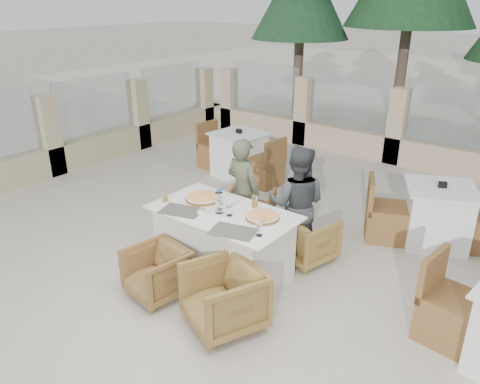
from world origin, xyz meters
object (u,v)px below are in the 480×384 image
Objects in this scene: dining_table at (224,243)px; pizza_left at (203,197)px; armchair_near_right at (224,297)px; bg_table_a at (239,155)px; diner_left at (243,191)px; diner_right at (297,204)px; wine_glass_centre at (219,201)px; wine_glass_near at (229,208)px; olive_dish at (204,211)px; beer_glass_right at (254,201)px; pizza_right at (262,217)px; beer_glass_left at (165,197)px; wine_glass_corner at (259,227)px; armchair_far_left at (250,211)px; armchair_near_left at (157,272)px; water_bottle at (219,201)px; bg_table_b at (437,216)px; armchair_far_right at (307,238)px.

dining_table is 3.97× the size of pizza_left.
bg_table_a reaches higher than armchair_near_right.
diner_left is 0.78m from diner_right.
wine_glass_near is (0.21, -0.07, 0.00)m from wine_glass_centre.
pizza_left is 3.66× the size of olive_dish.
wine_glass_near reaches higher than beer_glass_right.
beer_glass_right reaches higher than dining_table.
pizza_right is 0.97m from armchair_near_right.
beer_glass_left is 1.02m from beer_glass_right.
wine_glass_centre is (0.30, -0.07, 0.07)m from pizza_left.
diner_left is at bearing 112.58° from dining_table.
pizza_right is at bearing 120.72° from wine_glass_corner.
pizza_left is 1.09m from diner_right.
armchair_near_right reaches higher than armchair_far_left.
wine_glass_corner is at bearing 138.63° from diner_left.
wine_glass_near is at bearing 122.94° from diner_left.
olive_dish is 0.19× the size of armchair_near_left.
pizza_left is 0.31m from wine_glass_centre.
armchair_far_left is at bearing 107.25° from wine_glass_centre.
wine_glass_corner is 0.13× the size of diner_right.
diner_right is (-0.17, 0.98, -0.16)m from wine_glass_corner.
diner_left is at bearing 110.67° from water_bottle.
armchair_near_right is at bearing -135.36° from bg_table_b.
pizza_left reaches higher than armchair_far_right.
armchair_far_right is 0.45m from diner_right.
pizza_left is at bearing 157.66° from water_bottle.
olive_dish is at bearing -133.32° from dining_table.
bg_table_a is (-1.47, 1.80, -0.29)m from diner_left.
beer_glass_right is at bearing 60.30° from water_bottle.
wine_glass_corner is 1.20m from armchair_far_right.
armchair_near_right is (0.73, -0.56, -0.48)m from olive_dish.
beer_glass_right is (0.88, 0.51, 0.00)m from beer_glass_left.
armchair_far_left is at bearing 129.16° from beer_glass_right.
olive_dish is at bearing -105.80° from wine_glass_centre.
armchair_far_right is 0.43× the size of diner_right.
wine_glass_corner is 1.37m from diner_left.
beer_glass_left is 3.38m from bg_table_b.
armchair_near_right is 4.05m from bg_table_a.
wine_glass_centre reaches higher than armchair_far_left.
diner_right reaches higher than beer_glass_left.
olive_dish is at bearing 175.99° from wine_glass_corner.
bg_table_b reaches higher than armchair_near_right.
armchair_far_left is 0.43× the size of diner_right.
bg_table_a is (-2.38, 3.27, 0.07)m from armchair_near_right.
pizza_left reaches higher than bg_table_b.
beer_glass_right reaches higher than beer_glass_left.
armchair_near_left is 0.43× the size of diner_left.
pizza_right is at bearing 64.69° from diner_right.
diner_left is (-0.18, 0.92, -0.11)m from olive_dish.
beer_glass_right is at bearing 37.03° from diner_right.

